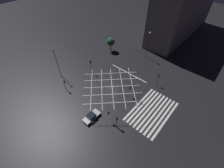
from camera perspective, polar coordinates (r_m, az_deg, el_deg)
The scene contains 14 objects.
ground_plane at distance 41.36m, azimuth 0.00°, elevation -0.94°, with size 200.00×200.00×0.00m, color black.
road_markings at distance 38.32m, azimuth 10.23°, elevation -6.72°, with size 19.20×26.00×0.01m.
office_building at distance 69.58m, azimuth 26.71°, elevation 26.01°, with size 40.20×10.06×24.38m.
traffic_light_se_main at distance 41.94m, azimuth 17.21°, elevation 2.44°, with size 0.39×0.36×3.76m.
traffic_light_median_south at distance 37.15m, azimuth 8.23°, elevation -2.59°, with size 0.36×3.11×3.39m.
traffic_light_sw_cross at distance 32.21m, azimuth -0.05°, elevation -12.10°, with size 0.36×2.55×3.46m.
traffic_light_median_north at distance 44.28m, azimuth -8.08°, elevation 7.48°, with size 0.36×0.39×4.40m.
traffic_light_nw_main at distance 40.73m, azimuth -17.65°, elevation 0.32°, with size 0.39×0.36×3.39m.
traffic_light_sw_main at distance 31.91m, azimuth 1.86°, elevation -13.48°, with size 0.39×0.36×3.34m.
street_lamp_east at distance 43.40m, azimuth -20.70°, elevation 9.24°, with size 0.49×0.49×9.45m.
street_lamp_west at distance 50.30m, azimuth 13.91°, elevation 16.51°, with size 0.63×0.63×9.01m.
street_tree_near at distance 54.22m, azimuth -0.47°, elevation 15.80°, with size 2.80×2.80×4.93m.
waiting_car at distance 34.78m, azimuth -7.80°, elevation -12.18°, with size 4.20×1.86×1.29m.
pedestrian_railing at distance 33.50m, azimuth 0.00°, elevation -14.64°, with size 5.67×6.48×1.05m.
Camera 1 is at (-21.93, -19.16, 29.37)m, focal length 24.00 mm.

